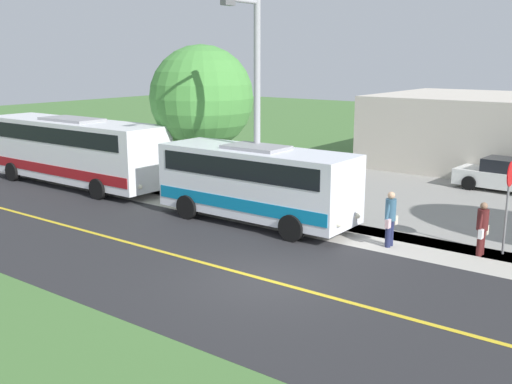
{
  "coord_description": "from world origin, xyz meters",
  "views": [
    {
      "loc": [
        12.31,
        8.91,
        5.91
      ],
      "look_at": [
        -3.5,
        -2.92,
        1.4
      ],
      "focal_mm": 41.86,
      "sensor_mm": 36.0,
      "label": 1
    }
  ],
  "objects_px": {
    "transit_bus_rear": "(74,148)",
    "pedestrian_waiting": "(390,217)",
    "shuttle_bus_front": "(256,180)",
    "pedestrian_with_bags": "(482,227)",
    "parked_car_near": "(509,176)",
    "stop_sign": "(509,192)",
    "street_light_pole": "(255,101)",
    "tree_curbside": "(202,98)"
  },
  "relations": [
    {
      "from": "pedestrian_waiting",
      "to": "stop_sign",
      "type": "bearing_deg",
      "value": 113.89
    },
    {
      "from": "pedestrian_with_bags",
      "to": "parked_car_near",
      "type": "bearing_deg",
      "value": -170.02
    },
    {
      "from": "transit_bus_rear",
      "to": "parked_car_near",
      "type": "relative_size",
      "value": 2.33
    },
    {
      "from": "pedestrian_with_bags",
      "to": "parked_car_near",
      "type": "relative_size",
      "value": 0.37
    },
    {
      "from": "transit_bus_rear",
      "to": "shuttle_bus_front",
      "type": "bearing_deg",
      "value": 89.53
    },
    {
      "from": "stop_sign",
      "to": "street_light_pole",
      "type": "height_order",
      "value": "street_light_pole"
    },
    {
      "from": "shuttle_bus_front",
      "to": "pedestrian_waiting",
      "type": "bearing_deg",
      "value": 92.71
    },
    {
      "from": "pedestrian_with_bags",
      "to": "pedestrian_waiting",
      "type": "xyz_separation_m",
      "value": [
        0.87,
        -2.58,
        0.08
      ]
    },
    {
      "from": "street_light_pole",
      "to": "tree_curbside",
      "type": "xyz_separation_m",
      "value": [
        -2.52,
        -4.82,
        -0.22
      ]
    },
    {
      "from": "stop_sign",
      "to": "parked_car_near",
      "type": "relative_size",
      "value": 0.64
    },
    {
      "from": "shuttle_bus_front",
      "to": "stop_sign",
      "type": "relative_size",
      "value": 2.63
    },
    {
      "from": "transit_bus_rear",
      "to": "tree_curbside",
      "type": "height_order",
      "value": "tree_curbside"
    },
    {
      "from": "pedestrian_with_bags",
      "to": "stop_sign",
      "type": "relative_size",
      "value": 0.57
    },
    {
      "from": "stop_sign",
      "to": "tree_curbside",
      "type": "relative_size",
      "value": 0.45
    },
    {
      "from": "stop_sign",
      "to": "pedestrian_with_bags",
      "type": "bearing_deg",
      "value": -46.46
    },
    {
      "from": "stop_sign",
      "to": "tree_curbside",
      "type": "height_order",
      "value": "tree_curbside"
    },
    {
      "from": "parked_car_near",
      "to": "tree_curbside",
      "type": "distance_m",
      "value": 14.1
    },
    {
      "from": "pedestrian_waiting",
      "to": "tree_curbside",
      "type": "xyz_separation_m",
      "value": [
        -2.68,
        -10.26,
        3.16
      ]
    },
    {
      "from": "shuttle_bus_front",
      "to": "tree_curbside",
      "type": "distance_m",
      "value": 6.47
    },
    {
      "from": "pedestrian_with_bags",
      "to": "street_light_pole",
      "type": "distance_m",
      "value": 8.77
    },
    {
      "from": "transit_bus_rear",
      "to": "tree_curbside",
      "type": "xyz_separation_m",
      "value": [
        -2.83,
        5.48,
        2.4
      ]
    },
    {
      "from": "shuttle_bus_front",
      "to": "stop_sign",
      "type": "xyz_separation_m",
      "value": [
        -1.62,
        8.21,
        0.41
      ]
    },
    {
      "from": "pedestrian_waiting",
      "to": "street_light_pole",
      "type": "height_order",
      "value": "street_light_pole"
    },
    {
      "from": "shuttle_bus_front",
      "to": "pedestrian_with_bags",
      "type": "bearing_deg",
      "value": 98.25
    },
    {
      "from": "transit_bus_rear",
      "to": "pedestrian_waiting",
      "type": "height_order",
      "value": "transit_bus_rear"
    },
    {
      "from": "pedestrian_with_bags",
      "to": "tree_curbside",
      "type": "xyz_separation_m",
      "value": [
        -1.81,
        -12.84,
        3.24
      ]
    },
    {
      "from": "pedestrian_with_bags",
      "to": "parked_car_near",
      "type": "height_order",
      "value": "pedestrian_with_bags"
    },
    {
      "from": "stop_sign",
      "to": "shuttle_bus_front",
      "type": "bearing_deg",
      "value": -78.84
    },
    {
      "from": "transit_bus_rear",
      "to": "pedestrian_waiting",
      "type": "xyz_separation_m",
      "value": [
        -0.15,
        15.75,
        -0.76
      ]
    },
    {
      "from": "street_light_pole",
      "to": "tree_curbside",
      "type": "height_order",
      "value": "street_light_pole"
    },
    {
      "from": "shuttle_bus_front",
      "to": "pedestrian_waiting",
      "type": "distance_m",
      "value": 5.14
    },
    {
      "from": "transit_bus_rear",
      "to": "pedestrian_waiting",
      "type": "bearing_deg",
      "value": 90.56
    },
    {
      "from": "transit_bus_rear",
      "to": "tree_curbside",
      "type": "distance_m",
      "value": 6.62
    },
    {
      "from": "parked_car_near",
      "to": "pedestrian_with_bags",
      "type": "bearing_deg",
      "value": 9.98
    },
    {
      "from": "shuttle_bus_front",
      "to": "stop_sign",
      "type": "bearing_deg",
      "value": 101.16
    },
    {
      "from": "shuttle_bus_front",
      "to": "pedestrian_waiting",
      "type": "xyz_separation_m",
      "value": [
        -0.24,
        5.1,
        -0.59
      ]
    },
    {
      "from": "pedestrian_with_bags",
      "to": "pedestrian_waiting",
      "type": "distance_m",
      "value": 2.72
    },
    {
      "from": "parked_car_near",
      "to": "shuttle_bus_front",
      "type": "bearing_deg",
      "value": -28.74
    },
    {
      "from": "shuttle_bus_front",
      "to": "street_light_pole",
      "type": "height_order",
      "value": "street_light_pole"
    },
    {
      "from": "street_light_pole",
      "to": "transit_bus_rear",
      "type": "bearing_deg",
      "value": -88.28
    },
    {
      "from": "shuttle_bus_front",
      "to": "parked_car_near",
      "type": "distance_m",
      "value": 12.43
    },
    {
      "from": "pedestrian_with_bags",
      "to": "pedestrian_waiting",
      "type": "relative_size",
      "value": 0.93
    }
  ]
}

